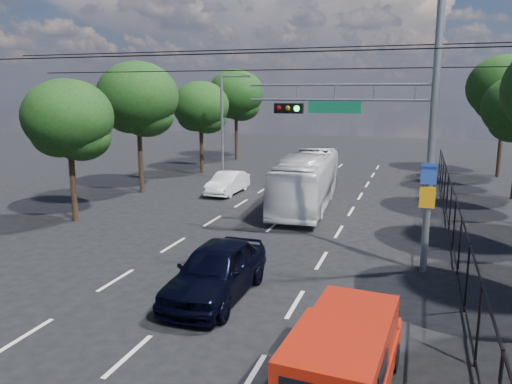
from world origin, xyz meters
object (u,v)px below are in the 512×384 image
at_px(white_bus, 307,181).
at_px(white_van, 228,183).
at_px(signal_mast, 394,116).
at_px(red_pickup, 345,357).
at_px(navy_hatchback, 216,271).

height_order(white_bus, white_van, white_bus).
height_order(signal_mast, red_pickup, signal_mast).
bearing_deg(navy_hatchback, signal_mast, 42.52).
distance_m(signal_mast, white_van, 15.03).
xyz_separation_m(navy_hatchback, white_bus, (-0.05, 12.57, 0.58)).
height_order(signal_mast, white_van, signal_mast).
bearing_deg(navy_hatchback, white_van, 110.61).
bearing_deg(navy_hatchback, red_pickup, -41.51).
xyz_separation_m(signal_mast, white_bus, (-4.71, 8.37, -3.84)).
height_order(red_pickup, navy_hatchback, red_pickup).
bearing_deg(signal_mast, white_van, 134.11).
relative_size(navy_hatchback, white_van, 1.21).
relative_size(red_pickup, white_van, 1.20).
bearing_deg(red_pickup, navy_hatchback, 138.01).
distance_m(red_pickup, white_van, 20.80).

